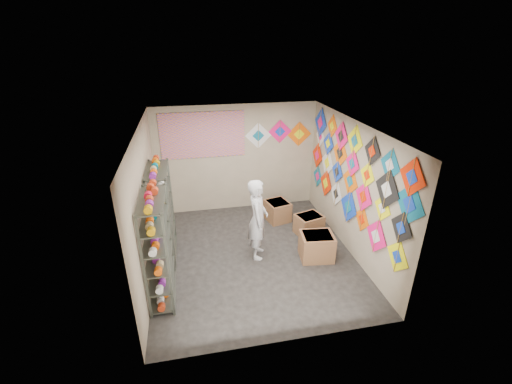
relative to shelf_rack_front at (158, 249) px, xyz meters
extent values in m
plane|color=black|center=(1.78, 0.85, -0.95)|extent=(4.50, 4.50, 0.00)
plane|color=tan|center=(1.78, 3.10, 0.40)|extent=(4.00, 0.00, 4.00)
plane|color=tan|center=(1.78, -1.40, 0.40)|extent=(4.00, 0.00, 4.00)
plane|color=tan|center=(-0.22, 0.85, 0.40)|extent=(0.00, 4.50, 4.50)
plane|color=tan|center=(3.78, 0.85, 0.40)|extent=(0.00, 4.50, 4.50)
plane|color=slate|center=(1.78, 0.85, 1.75)|extent=(4.50, 4.50, 0.00)
cube|color=#4C5147|center=(0.00, 0.00, 0.00)|extent=(0.40, 1.10, 1.90)
cube|color=#4C5147|center=(0.00, 1.30, 0.00)|extent=(0.40, 1.10, 1.90)
cylinder|color=red|center=(0.00, -0.48, 0.09)|extent=(0.12, 0.10, 0.12)
cylinder|color=#FF5E0A|center=(0.00, -0.29, 0.09)|extent=(0.12, 0.10, 0.12)
cylinder|color=#E4A10B|center=(0.00, -0.10, 0.09)|extent=(0.12, 0.10, 0.12)
cylinder|color=white|center=(0.00, 0.10, 0.09)|extent=(0.12, 0.10, 0.12)
cylinder|color=red|center=(0.00, 0.29, 0.09)|extent=(0.12, 0.10, 0.12)
cylinder|color=purple|center=(0.00, 0.48, 0.09)|extent=(0.12, 0.10, 0.12)
cylinder|color=tan|center=(0.00, 0.82, 0.09)|extent=(0.12, 0.10, 0.12)
cylinder|color=#006C89|center=(0.00, 1.01, 0.09)|extent=(0.12, 0.10, 0.12)
cylinder|color=red|center=(0.00, 1.20, 0.09)|extent=(0.12, 0.10, 0.12)
cylinder|color=#FF5E0A|center=(0.00, 1.40, 0.09)|extent=(0.12, 0.10, 0.12)
cylinder|color=#E4A10B|center=(0.00, 1.59, 0.09)|extent=(0.12, 0.10, 0.12)
cylinder|color=white|center=(0.00, 1.78, 0.09)|extent=(0.12, 0.10, 0.12)
cube|color=#FFFD0C|center=(3.77, -0.95, -0.02)|extent=(0.01, 0.59, 0.59)
cube|color=#FF1376|center=(3.75, -0.32, -0.02)|extent=(0.03, 0.66, 0.66)
cube|color=#FF6608|center=(3.77, 0.25, 0.01)|extent=(0.01, 0.53, 0.53)
cube|color=blue|center=(3.75, 0.80, 0.01)|extent=(0.04, 0.71, 0.71)
cube|color=silver|center=(3.77, 1.46, 0.00)|extent=(0.03, 0.58, 0.58)
cube|color=#F62702|center=(3.75, 2.03, 0.02)|extent=(0.02, 0.66, 0.66)
cube|color=#0E698C|center=(3.77, 2.59, -0.03)|extent=(0.03, 0.57, 0.57)
cube|color=black|center=(3.75, -0.93, 0.50)|extent=(0.02, 0.56, 0.56)
cube|color=#FFFD0C|center=(3.77, -0.33, 0.55)|extent=(0.01, 0.50, 0.50)
cube|color=#FF1376|center=(3.75, 0.28, 0.47)|extent=(0.04, 0.61, 0.61)
cube|color=#FF6608|center=(3.77, 0.90, 0.54)|extent=(0.02, 0.65, 0.65)
cube|color=blue|center=(3.75, 1.49, 0.51)|extent=(0.03, 0.53, 0.52)
cube|color=silver|center=(3.77, 2.09, 0.50)|extent=(0.03, 0.67, 0.67)
cube|color=#F62702|center=(3.75, 2.69, 0.49)|extent=(0.02, 0.64, 0.64)
cube|color=#0E698C|center=(3.77, -0.99, 0.94)|extent=(0.02, 0.71, 0.71)
cube|color=black|center=(3.75, -0.40, 0.92)|extent=(0.02, 0.71, 0.71)
cube|color=#FFFD0C|center=(3.77, 0.29, 0.90)|extent=(0.03, 0.50, 0.50)
cube|color=#FF1376|center=(3.75, 0.86, 0.92)|extent=(0.03, 0.55, 0.55)
cube|color=#FF6608|center=(3.77, 1.48, 0.95)|extent=(0.03, 0.69, 0.69)
cube|color=blue|center=(3.75, 2.09, 0.97)|extent=(0.03, 0.55, 0.55)
cube|color=silver|center=(3.77, 2.63, 0.99)|extent=(0.02, 0.53, 0.53)
cube|color=#F62702|center=(3.75, -0.94, 1.35)|extent=(0.01, 0.62, 0.62)
cube|color=#0E698C|center=(3.77, -0.34, 1.32)|extent=(0.02, 0.57, 0.57)
cube|color=black|center=(3.75, 0.21, 1.38)|extent=(0.03, 0.54, 0.54)
cube|color=#FFFD0C|center=(3.77, 0.91, 1.37)|extent=(0.03, 0.63, 0.63)
cube|color=#FF1376|center=(3.75, 1.48, 1.31)|extent=(0.01, 0.62, 0.62)
cube|color=#FF6608|center=(3.77, 2.00, 1.39)|extent=(0.03, 0.52, 0.52)
cube|color=blue|center=(3.75, 2.65, 1.32)|extent=(0.03, 0.72, 0.72)
cube|color=silver|center=(2.33, 3.09, 0.97)|extent=(0.66, 0.02, 0.66)
cube|color=#FF1376|center=(2.88, 3.09, 1.04)|extent=(0.60, 0.02, 0.60)
cube|color=#FF6608|center=(3.38, 3.09, 0.95)|extent=(0.63, 0.02, 0.63)
cube|color=#8F51B1|center=(0.98, 3.08, 1.05)|extent=(2.00, 0.01, 1.10)
imported|color=silver|center=(1.85, 0.85, -0.11)|extent=(0.79, 0.67, 1.69)
cube|color=brown|center=(3.01, 0.52, -0.68)|extent=(0.71, 0.61, 0.54)
cube|color=brown|center=(3.17, 1.45, -0.72)|extent=(0.67, 0.60, 0.46)
cube|color=brown|center=(2.63, 2.21, -0.71)|extent=(0.63, 0.67, 0.49)
camera|label=1|loc=(0.64, -4.96, 3.21)|focal=24.00mm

